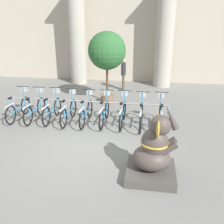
% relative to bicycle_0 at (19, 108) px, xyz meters
% --- Properties ---
extents(ground_plane, '(60.00, 60.00, 0.00)m').
position_rel_bicycle_0_xyz_m(ground_plane, '(2.95, -1.83, -0.42)').
color(ground_plane, slate).
extents(building_facade, '(20.00, 0.20, 6.00)m').
position_rel_bicycle_0_xyz_m(building_facade, '(2.95, 6.77, 2.58)').
color(building_facade, '#BCB29E').
rests_on(building_facade, ground_plane).
extents(column_left, '(1.15, 1.15, 5.16)m').
position_rel_bicycle_0_xyz_m(column_left, '(0.60, 5.77, 2.21)').
color(column_left, '#ADA899').
rests_on(column_left, ground_plane).
extents(column_right, '(1.15, 1.15, 5.16)m').
position_rel_bicycle_0_xyz_m(column_right, '(5.30, 5.77, 2.21)').
color(column_right, '#ADA899').
rests_on(column_right, ground_plane).
extents(bike_rack, '(5.71, 0.05, 0.77)m').
position_rel_bicycle_0_xyz_m(bike_rack, '(2.55, 0.12, 0.23)').
color(bike_rack, gray).
rests_on(bike_rack, ground_plane).
extents(bicycle_0, '(0.48, 1.74, 1.11)m').
position_rel_bicycle_0_xyz_m(bicycle_0, '(0.00, 0.00, 0.00)').
color(bicycle_0, black).
rests_on(bicycle_0, ground_plane).
extents(bicycle_1, '(0.48, 1.74, 1.11)m').
position_rel_bicycle_0_xyz_m(bicycle_1, '(0.64, 0.00, 0.00)').
color(bicycle_1, black).
rests_on(bicycle_1, ground_plane).
extents(bicycle_2, '(0.48, 1.74, 1.11)m').
position_rel_bicycle_0_xyz_m(bicycle_2, '(1.28, 0.05, 0.00)').
color(bicycle_2, black).
rests_on(bicycle_2, ground_plane).
extents(bicycle_3, '(0.48, 1.74, 1.11)m').
position_rel_bicycle_0_xyz_m(bicycle_3, '(1.92, -0.03, 0.00)').
color(bicycle_3, black).
rests_on(bicycle_3, ground_plane).
extents(bicycle_4, '(0.48, 1.74, 1.11)m').
position_rel_bicycle_0_xyz_m(bicycle_4, '(2.55, -0.02, 0.00)').
color(bicycle_4, black).
rests_on(bicycle_4, ground_plane).
extents(bicycle_5, '(0.48, 1.74, 1.11)m').
position_rel_bicycle_0_xyz_m(bicycle_5, '(3.19, 0.01, 0.00)').
color(bicycle_5, black).
rests_on(bicycle_5, ground_plane).
extents(bicycle_6, '(0.48, 1.74, 1.11)m').
position_rel_bicycle_0_xyz_m(bicycle_6, '(3.83, 0.03, 0.00)').
color(bicycle_6, black).
rests_on(bicycle_6, ground_plane).
extents(bicycle_7, '(0.48, 1.74, 1.11)m').
position_rel_bicycle_0_xyz_m(bicycle_7, '(4.47, -0.03, 0.00)').
color(bicycle_7, black).
rests_on(bicycle_7, ground_plane).
extents(bicycle_8, '(0.48, 1.74, 1.11)m').
position_rel_bicycle_0_xyz_m(bicycle_8, '(5.11, 0.02, 0.00)').
color(bicycle_8, black).
rests_on(bicycle_8, ground_plane).
extents(elephant_statue, '(1.12, 1.12, 1.78)m').
position_rel_bicycle_0_xyz_m(elephant_statue, '(4.88, -2.93, 0.18)').
color(elephant_statue, '#4C4742').
rests_on(elephant_statue, ground_plane).
extents(person_pedestrian, '(0.21, 0.47, 1.62)m').
position_rel_bicycle_0_xyz_m(person_pedestrian, '(3.31, 4.62, 0.55)').
color(person_pedestrian, brown).
rests_on(person_pedestrian, ground_plane).
extents(potted_tree, '(1.59, 1.59, 3.03)m').
position_rel_bicycle_0_xyz_m(potted_tree, '(2.85, 2.48, 1.76)').
color(potted_tree, brown).
rests_on(potted_tree, ground_plane).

